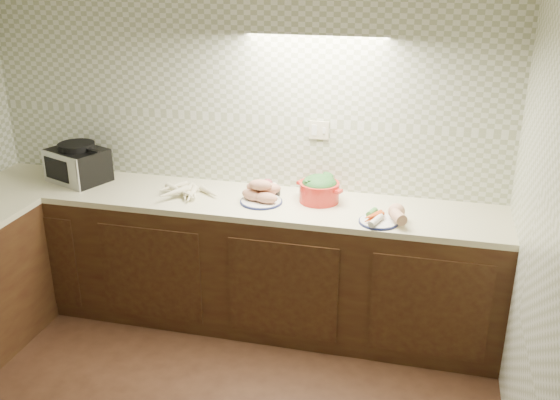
% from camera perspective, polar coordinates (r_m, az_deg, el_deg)
% --- Properties ---
extents(room, '(3.60, 3.60, 2.60)m').
position_cam_1_polar(room, '(2.60, -15.81, 3.35)').
color(room, black).
rests_on(room, ground).
extents(counter, '(3.60, 3.60, 0.90)m').
position_cam_1_polar(counter, '(3.95, -18.03, -9.27)').
color(counter, black).
rests_on(counter, ground).
extents(toaster_oven, '(0.47, 0.42, 0.28)m').
position_cam_1_polar(toaster_oven, '(4.61, -18.01, 3.20)').
color(toaster_oven, black).
rests_on(toaster_oven, counter).
extents(parsnip_pile, '(0.44, 0.35, 0.08)m').
position_cam_1_polar(parsnip_pile, '(4.19, -8.89, 0.80)').
color(parsnip_pile, beige).
rests_on(parsnip_pile, counter).
extents(sweet_potato_plate, '(0.28, 0.28, 0.16)m').
position_cam_1_polar(sweet_potato_plate, '(4.03, -1.71, 0.56)').
color(sweet_potato_plate, '#111742').
rests_on(sweet_potato_plate, counter).
extents(onion_bowl, '(0.14, 0.14, 0.11)m').
position_cam_1_polar(onion_bowl, '(4.16, -1.00, 1.03)').
color(onion_bowl, black).
rests_on(onion_bowl, counter).
extents(dutch_oven, '(0.34, 0.34, 0.18)m').
position_cam_1_polar(dutch_oven, '(4.04, 3.61, 1.04)').
color(dutch_oven, red).
rests_on(dutch_oven, counter).
extents(veg_plate, '(0.30, 0.30, 0.11)m').
position_cam_1_polar(veg_plate, '(3.79, 9.71, -1.42)').
color(veg_plate, '#111742').
rests_on(veg_plate, counter).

